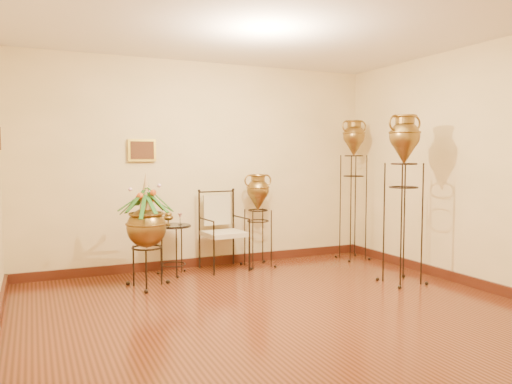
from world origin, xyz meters
name	(u,v)px	position (x,y,z in m)	size (l,w,h in m)	color
ground	(288,318)	(0.00, 0.00, 0.00)	(5.00, 5.00, 0.00)	maroon
room_shell	(288,133)	(-0.01, 0.01, 1.73)	(5.02, 5.02, 2.81)	#FFE2A4
amphora_tall	(353,188)	(2.15, 2.03, 1.06)	(0.46, 0.46, 2.07)	black
amphora_mid	(403,198)	(1.86, 0.61, 1.03)	(0.52, 0.52, 2.04)	black
amphora_short	(258,220)	(0.66, 2.15, 0.65)	(0.49, 0.49, 1.30)	black
planter_urn	(146,223)	(-0.97, 1.67, 0.76)	(0.79, 0.79, 1.36)	black
armchair	(224,230)	(0.16, 2.15, 0.53)	(0.64, 0.60, 1.06)	black
side_table	(173,249)	(-0.53, 2.15, 0.34)	(0.56, 0.56, 0.82)	black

